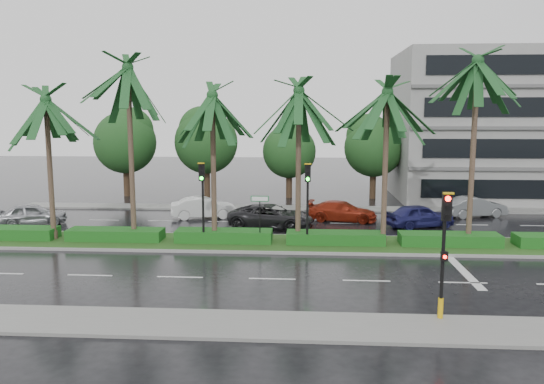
# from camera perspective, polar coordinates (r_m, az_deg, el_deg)

# --- Properties ---
(ground) EXTENTS (120.00, 120.00, 0.00)m
(ground) POSITION_cam_1_polar(r_m,az_deg,el_deg) (27.75, 0.68, -6.20)
(ground) COLOR black
(ground) RESTS_ON ground
(near_sidewalk) EXTENTS (40.00, 2.40, 0.12)m
(near_sidewalk) POSITION_cam_1_polar(r_m,az_deg,el_deg) (18.06, -1.06, -14.15)
(near_sidewalk) COLOR slate
(near_sidewalk) RESTS_ON ground
(far_sidewalk) EXTENTS (40.00, 2.00, 0.12)m
(far_sidewalk) POSITION_cam_1_polar(r_m,az_deg,el_deg) (39.46, 1.59, -1.75)
(far_sidewalk) COLOR slate
(far_sidewalk) RESTS_ON ground
(median) EXTENTS (36.00, 4.00, 0.15)m
(median) POSITION_cam_1_polar(r_m,az_deg,el_deg) (28.70, 0.78, -5.55)
(median) COLOR gray
(median) RESTS_ON ground
(hedge) EXTENTS (35.20, 1.40, 0.60)m
(hedge) POSITION_cam_1_polar(r_m,az_deg,el_deg) (28.62, 0.78, -4.83)
(hedge) COLOR #164D16
(hedge) RESTS_ON median
(lane_markings) EXTENTS (34.00, 13.06, 0.01)m
(lane_markings) POSITION_cam_1_polar(r_m,az_deg,el_deg) (27.35, 7.03, -6.47)
(lane_markings) COLOR silver
(lane_markings) RESTS_ON ground
(palm_row) EXTENTS (26.30, 4.20, 10.32)m
(palm_row) POSITION_cam_1_polar(r_m,az_deg,el_deg) (27.98, -1.77, 10.16)
(palm_row) COLOR #3E3224
(palm_row) RESTS_ON median
(signal_near) EXTENTS (0.34, 0.45, 4.36)m
(signal_near) POSITION_cam_1_polar(r_m,az_deg,el_deg) (18.58, 18.01, -5.98)
(signal_near) COLOR black
(signal_near) RESTS_ON near_sidewalk
(signal_median_left) EXTENTS (0.34, 0.42, 4.36)m
(signal_median_left) POSITION_cam_1_polar(r_m,az_deg,el_deg) (27.94, -7.50, 0.10)
(signal_median_left) COLOR black
(signal_median_left) RESTS_ON median
(signal_median_right) EXTENTS (0.34, 0.42, 4.36)m
(signal_median_right) POSITION_cam_1_polar(r_m,az_deg,el_deg) (27.42, 3.85, -0.01)
(signal_median_right) COLOR black
(signal_median_right) RESTS_ON median
(street_sign) EXTENTS (0.95, 0.09, 2.60)m
(street_sign) POSITION_cam_1_polar(r_m,az_deg,el_deg) (27.84, -1.32, -1.69)
(street_sign) COLOR black
(street_sign) RESTS_ON median
(bg_trees) EXTENTS (32.92, 5.32, 7.68)m
(bg_trees) POSITION_cam_1_polar(r_m,az_deg,el_deg) (44.58, -0.16, 5.32)
(bg_trees) COLOR #311F16
(bg_trees) RESTS_ON ground
(building) EXTENTS (16.00, 10.00, 12.00)m
(building) POSITION_cam_1_polar(r_m,az_deg,el_deg) (47.48, 23.01, 6.51)
(building) COLOR gray
(building) RESTS_ON ground
(car_silver) EXTENTS (3.00, 4.41, 1.39)m
(car_silver) POSITION_cam_1_polar(r_m,az_deg,el_deg) (36.93, -24.34, -2.19)
(car_silver) COLOR #98999F
(car_silver) RESTS_ON ground
(car_white) EXTENTS (2.55, 4.60, 1.44)m
(car_white) POSITION_cam_1_polar(r_m,az_deg,el_deg) (36.20, -7.37, -1.67)
(car_white) COLOR silver
(car_white) RESTS_ON ground
(car_darkgrey) EXTENTS (3.39, 5.63, 1.46)m
(car_darkgrey) POSITION_cam_1_polar(r_m,az_deg,el_deg) (32.76, -0.05, -2.64)
(car_darkgrey) COLOR #242427
(car_darkgrey) RESTS_ON ground
(car_red) EXTENTS (2.57, 4.77, 1.31)m
(car_red) POSITION_cam_1_polar(r_m,az_deg,el_deg) (35.21, 7.54, -2.06)
(car_red) COLOR maroon
(car_red) RESTS_ON ground
(car_blue) EXTENTS (3.06, 4.60, 1.46)m
(car_blue) POSITION_cam_1_polar(r_m,az_deg,el_deg) (34.21, 15.61, -2.48)
(car_blue) COLOR navy
(car_blue) RESTS_ON ground
(car_grey) EXTENTS (2.53, 4.48, 1.40)m
(car_grey) POSITION_cam_1_polar(r_m,az_deg,el_deg) (38.90, 20.98, -1.50)
(car_grey) COLOR slate
(car_grey) RESTS_ON ground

